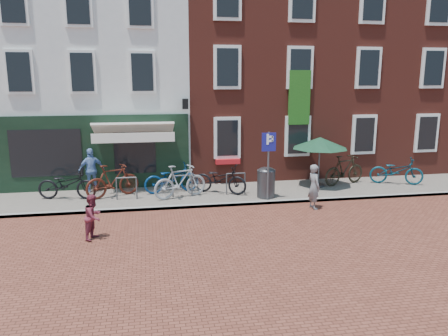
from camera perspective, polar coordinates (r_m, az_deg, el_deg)
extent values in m
plane|color=brown|center=(15.09, 0.61, -5.11)|extent=(80.00, 80.00, 0.00)
cube|color=slate|center=(16.68, 3.03, -3.29)|extent=(24.00, 3.00, 0.10)
cube|color=silver|center=(21.30, -16.71, 11.62)|extent=(8.00, 8.00, 9.00)
cube|color=maroon|center=(21.70, 2.42, 13.40)|extent=(6.00, 8.00, 10.00)
cube|color=maroon|center=(23.74, 17.07, 12.77)|extent=(6.00, 8.00, 10.00)
cylinder|color=#3B3B3E|center=(15.83, 5.57, -2.14)|extent=(0.65, 0.65, 0.98)
ellipsoid|color=#3B3B3E|center=(15.70, 5.61, -0.15)|extent=(0.65, 0.65, 0.29)
cylinder|color=#4C4C4F|center=(15.33, 5.86, 0.21)|extent=(0.07, 0.07, 2.45)
cube|color=navy|center=(15.16, 5.95, 3.44)|extent=(0.50, 0.04, 0.65)
cylinder|color=#4C4C4F|center=(17.85, 12.31, -2.24)|extent=(0.50, 0.50, 0.08)
cylinder|color=#4C4C4F|center=(17.66, 12.43, 0.58)|extent=(0.06, 0.06, 1.87)
cone|color=#19452B|center=(17.51, 12.57, 3.59)|extent=(2.23, 2.23, 0.45)
imported|color=slate|center=(14.98, 11.79, -2.42)|extent=(0.46, 0.62, 1.54)
imported|color=maroon|center=(12.52, -16.86, -6.17)|extent=(0.69, 0.76, 1.27)
imported|color=#6D92CF|center=(17.26, -17.09, -0.25)|extent=(1.07, 0.73, 1.68)
imported|color=black|center=(16.51, -20.04, -2.01)|extent=(2.20, 1.11, 1.10)
imported|color=#4D1B11|center=(16.29, -14.49, -1.63)|extent=(2.08, 1.39, 1.22)
imported|color=navy|center=(16.52, -6.94, -1.36)|extent=(2.19, 1.06, 1.10)
imported|color=#979799|center=(15.74, -5.80, -1.77)|extent=(2.11, 1.22, 1.22)
imported|color=black|center=(16.29, -0.53, -1.46)|extent=(2.18, 1.68, 1.10)
imported|color=black|center=(18.27, 15.62, -0.25)|extent=(2.11, 1.19, 1.22)
imported|color=#08394A|center=(19.08, 21.81, -0.35)|extent=(2.21, 1.50, 1.10)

